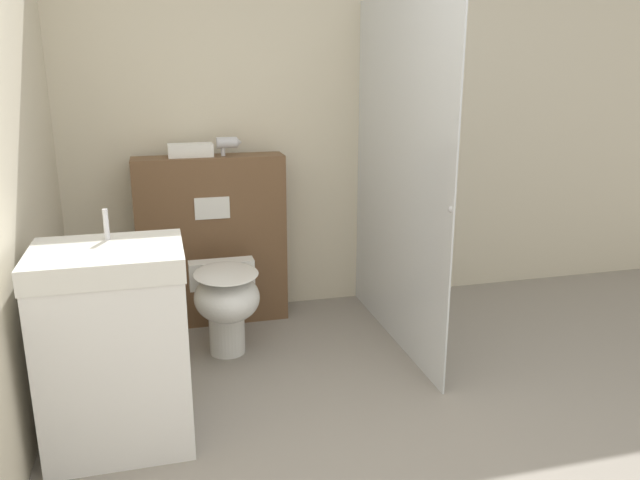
{
  "coord_description": "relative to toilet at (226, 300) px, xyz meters",
  "views": [
    {
      "loc": [
        -0.72,
        -1.9,
        1.69
      ],
      "look_at": [
        0.14,
        1.37,
        0.73
      ],
      "focal_mm": 35.0,
      "sensor_mm": 36.0,
      "label": 1
    }
  ],
  "objects": [
    {
      "name": "sink_vanity",
      "position": [
        -0.57,
        -0.76,
        0.12
      ],
      "size": [
        0.64,
        0.5,
        1.07
      ],
      "color": "white",
      "rests_on": "ground_plane"
    },
    {
      "name": "wall_back",
      "position": [
        0.39,
        0.77,
        0.9
      ],
      "size": [
        8.0,
        0.06,
        2.5
      ],
      "color": "beige",
      "rests_on": "ground_plane"
    },
    {
      "name": "hair_drier",
      "position": [
        0.11,
        0.54,
        0.85
      ],
      "size": [
        0.16,
        0.07,
        0.12
      ],
      "color": "#B7B7BC",
      "rests_on": "partition_panel"
    },
    {
      "name": "toilet",
      "position": [
        0.0,
        0.0,
        0.0
      ],
      "size": [
        0.4,
        0.55,
        0.54
      ],
      "color": "white",
      "rests_on": "ground_plane"
    },
    {
      "name": "partition_panel",
      "position": [
        -0.02,
        0.56,
        0.21
      ],
      "size": [
        0.96,
        0.24,
        1.12
      ],
      "color": "brown",
      "rests_on": "ground_plane"
    },
    {
      "name": "folded_towel",
      "position": [
        -0.13,
        0.57,
        0.81
      ],
      "size": [
        0.28,
        0.14,
        0.08
      ],
      "color": "white",
      "rests_on": "partition_panel"
    },
    {
      "name": "shower_glass",
      "position": [
        1.05,
        -0.01,
        0.69
      ],
      "size": [
        0.04,
        1.5,
        2.08
      ],
      "color": "silver",
      "rests_on": "ground_plane"
    }
  ]
}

